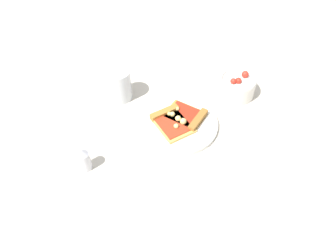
# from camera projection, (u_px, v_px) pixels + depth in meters

# --- Properties ---
(ground_plane) EXTENTS (2.40, 2.40, 0.00)m
(ground_plane) POSITION_uv_depth(u_px,v_px,m) (178.00, 125.00, 0.95)
(ground_plane) COLOR beige
(ground_plane) RESTS_ON ground
(plate) EXTENTS (0.24, 0.24, 0.01)m
(plate) POSITION_uv_depth(u_px,v_px,m) (180.00, 124.00, 0.95)
(plate) COLOR white
(plate) RESTS_ON ground_plane
(pizza_slice_near) EXTENTS (0.12, 0.14, 0.02)m
(pizza_slice_near) POSITION_uv_depth(u_px,v_px,m) (187.00, 116.00, 0.95)
(pizza_slice_near) COLOR gold
(pizza_slice_near) RESTS_ON plate
(pizza_slice_far) EXTENTS (0.15, 0.15, 0.03)m
(pizza_slice_far) POSITION_uv_depth(u_px,v_px,m) (172.00, 121.00, 0.93)
(pizza_slice_far) COLOR #E5B256
(pizza_slice_far) RESTS_ON plate
(salad_bowl) EXTENTS (0.12, 0.12, 0.08)m
(salad_bowl) POSITION_uv_depth(u_px,v_px,m) (237.00, 86.00, 1.02)
(salad_bowl) COLOR white
(salad_bowl) RESTS_ON ground_plane
(soda_glass) EXTENTS (0.07, 0.07, 0.10)m
(soda_glass) POSITION_uv_depth(u_px,v_px,m) (120.00, 86.00, 1.00)
(soda_glass) COLOR silver
(soda_glass) RESTS_ON ground_plane
(paper_napkin) EXTENTS (0.15, 0.15, 0.00)m
(paper_napkin) POSITION_uv_depth(u_px,v_px,m) (214.00, 204.00, 0.78)
(paper_napkin) COLOR white
(paper_napkin) RESTS_ON ground_plane
(pepper_shaker) EXTENTS (0.03, 0.03, 0.07)m
(pepper_shaker) POSITION_uv_depth(u_px,v_px,m) (84.00, 160.00, 0.82)
(pepper_shaker) COLOR silver
(pepper_shaker) RESTS_ON ground_plane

